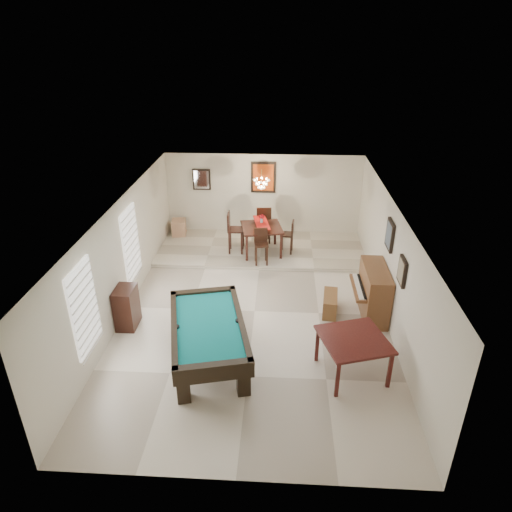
# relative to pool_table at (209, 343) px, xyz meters

# --- Properties ---
(ground_plane) EXTENTS (6.00, 9.00, 0.02)m
(ground_plane) POSITION_rel_pool_table_xyz_m (0.79, 1.81, -0.44)
(ground_plane) COLOR beige
(wall_back) EXTENTS (6.00, 0.04, 2.60)m
(wall_back) POSITION_rel_pool_table_xyz_m (0.79, 6.31, 0.87)
(wall_back) COLOR silver
(wall_back) RESTS_ON ground_plane
(wall_front) EXTENTS (6.00, 0.04, 2.60)m
(wall_front) POSITION_rel_pool_table_xyz_m (0.79, -2.69, 0.87)
(wall_front) COLOR silver
(wall_front) RESTS_ON ground_plane
(wall_left) EXTENTS (0.04, 9.00, 2.60)m
(wall_left) POSITION_rel_pool_table_xyz_m (-2.21, 1.81, 0.87)
(wall_left) COLOR silver
(wall_left) RESTS_ON ground_plane
(wall_right) EXTENTS (0.04, 9.00, 2.60)m
(wall_right) POSITION_rel_pool_table_xyz_m (3.79, 1.81, 0.87)
(wall_right) COLOR silver
(wall_right) RESTS_ON ground_plane
(ceiling) EXTENTS (6.00, 9.00, 0.04)m
(ceiling) POSITION_rel_pool_table_xyz_m (0.79, 1.81, 2.17)
(ceiling) COLOR white
(ceiling) RESTS_ON wall_back
(dining_step) EXTENTS (6.00, 2.50, 0.12)m
(dining_step) POSITION_rel_pool_table_xyz_m (0.79, 5.06, -0.37)
(dining_step) COLOR beige
(dining_step) RESTS_ON ground_plane
(window_left_front) EXTENTS (0.06, 1.00, 1.70)m
(window_left_front) POSITION_rel_pool_table_xyz_m (-2.18, -0.39, 0.97)
(window_left_front) COLOR white
(window_left_front) RESTS_ON wall_left
(window_left_rear) EXTENTS (0.06, 1.00, 1.70)m
(window_left_rear) POSITION_rel_pool_table_xyz_m (-2.18, 2.41, 0.97)
(window_left_rear) COLOR white
(window_left_rear) RESTS_ON wall_left
(pool_table) EXTENTS (1.94, 2.82, 0.86)m
(pool_table) POSITION_rel_pool_table_xyz_m (0.00, 0.00, 0.00)
(pool_table) COLOR black
(pool_table) RESTS_ON ground_plane
(square_table) EXTENTS (1.46, 1.46, 0.81)m
(square_table) POSITION_rel_pool_table_xyz_m (2.77, -0.22, -0.02)
(square_table) COLOR #39110E
(square_table) RESTS_ON ground_plane
(upright_piano) EXTENTS (0.79, 1.41, 1.17)m
(upright_piano) POSITION_rel_pool_table_xyz_m (3.38, 1.86, 0.16)
(upright_piano) COLOR brown
(upright_piano) RESTS_ON ground_plane
(piano_bench) EXTENTS (0.40, 0.84, 0.45)m
(piano_bench) POSITION_rel_pool_table_xyz_m (2.54, 1.89, -0.20)
(piano_bench) COLOR brown
(piano_bench) RESTS_ON ground_plane
(apothecary_chest) EXTENTS (0.42, 0.63, 0.94)m
(apothecary_chest) POSITION_rel_pool_table_xyz_m (-1.98, 1.09, 0.04)
(apothecary_chest) COLOR black
(apothecary_chest) RESTS_ON ground_plane
(dining_table) EXTENTS (1.30, 1.30, 0.92)m
(dining_table) POSITION_rel_pool_table_xyz_m (0.81, 4.75, 0.15)
(dining_table) COLOR black
(dining_table) RESTS_ON dining_step
(flower_vase) EXTENTS (0.17, 0.17, 0.25)m
(flower_vase) POSITION_rel_pool_table_xyz_m (0.81, 4.75, 0.73)
(flower_vase) COLOR #A20D15
(flower_vase) RESTS_ON dining_table
(dining_chair_south) EXTENTS (0.41, 0.41, 0.99)m
(dining_chair_south) POSITION_rel_pool_table_xyz_m (0.84, 4.05, 0.19)
(dining_chair_south) COLOR black
(dining_chair_south) RESTS_ON dining_step
(dining_chair_north) EXTENTS (0.47, 0.47, 1.16)m
(dining_chair_north) POSITION_rel_pool_table_xyz_m (0.84, 5.50, 0.27)
(dining_chair_north) COLOR black
(dining_chair_north) RESTS_ON dining_step
(dining_chair_west) EXTENTS (0.45, 0.45, 1.19)m
(dining_chair_west) POSITION_rel_pool_table_xyz_m (0.07, 4.74, 0.29)
(dining_chair_west) COLOR black
(dining_chair_west) RESTS_ON dining_step
(dining_chair_east) EXTENTS (0.39, 0.39, 0.97)m
(dining_chair_east) POSITION_rel_pool_table_xyz_m (1.54, 4.79, 0.18)
(dining_chair_east) COLOR black
(dining_chair_east) RESTS_ON dining_step
(corner_bench) EXTENTS (0.48, 0.57, 0.47)m
(corner_bench) POSITION_rel_pool_table_xyz_m (-1.84, 5.88, -0.07)
(corner_bench) COLOR tan
(corner_bench) RESTS_ON dining_step
(chandelier) EXTENTS (0.44, 0.44, 0.60)m
(chandelier) POSITION_rel_pool_table_xyz_m (0.79, 5.01, 1.77)
(chandelier) COLOR #FFE5B2
(chandelier) RESTS_ON ceiling
(back_painting) EXTENTS (0.75, 0.06, 0.95)m
(back_painting) POSITION_rel_pool_table_xyz_m (0.79, 6.27, 1.47)
(back_painting) COLOR #D84C14
(back_painting) RESTS_ON wall_back
(back_mirror) EXTENTS (0.55, 0.06, 0.65)m
(back_mirror) POSITION_rel_pool_table_xyz_m (-1.11, 6.27, 1.37)
(back_mirror) COLOR white
(back_mirror) RESTS_ON wall_back
(right_picture_upper) EXTENTS (0.06, 0.55, 0.65)m
(right_picture_upper) POSITION_rel_pool_table_xyz_m (3.75, 2.11, 1.47)
(right_picture_upper) COLOR slate
(right_picture_upper) RESTS_ON wall_right
(right_picture_lower) EXTENTS (0.06, 0.45, 0.55)m
(right_picture_lower) POSITION_rel_pool_table_xyz_m (3.75, 0.81, 1.27)
(right_picture_lower) COLOR gray
(right_picture_lower) RESTS_ON wall_right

